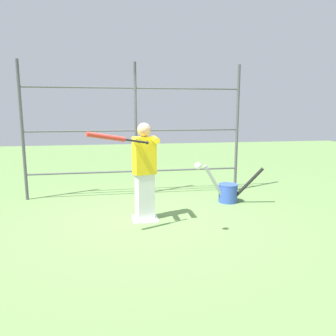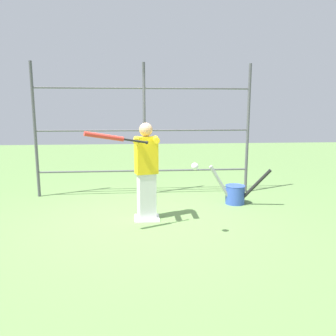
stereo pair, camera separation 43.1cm
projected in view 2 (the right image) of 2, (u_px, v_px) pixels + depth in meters
ground_plane at (147, 219)px, 5.32m from camera, size 24.00×24.00×0.00m
home_plate at (147, 218)px, 5.32m from camera, size 0.40×0.40×0.02m
fence_backstop at (144, 130)px, 6.66m from camera, size 4.38×0.06×2.67m
batter at (146, 168)px, 5.16m from camera, size 0.39×0.60×1.55m
baseball_bat_swinging at (110, 137)px, 4.41m from camera, size 0.86×0.43×0.22m
softball_in_flight at (195, 166)px, 4.35m from camera, size 0.10×0.10×0.10m
bat_bucket at (235, 193)px, 6.13m from camera, size 1.11×0.52×0.76m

